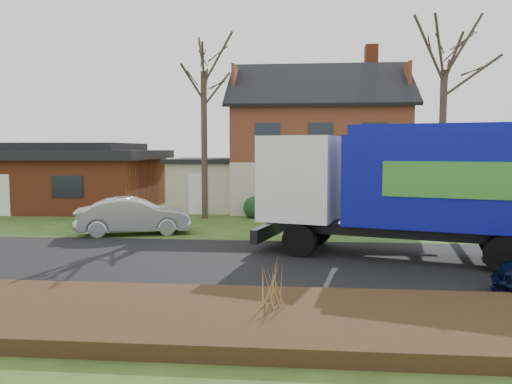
{
  "coord_description": "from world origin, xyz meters",
  "views": [
    {
      "loc": [
        1.1,
        -14.49,
        3.37
      ],
      "look_at": [
        -0.46,
        2.5,
        1.89
      ],
      "focal_mm": 35.0,
      "sensor_mm": 36.0,
      "label": 1
    }
  ],
  "objects": [
    {
      "name": "ground",
      "position": [
        0.0,
        0.0,
        0.0
      ],
      "size": [
        120.0,
        120.0,
        0.0
      ],
      "primitive_type": "plane",
      "color": "#2C4617",
      "rests_on": "ground"
    },
    {
      "name": "road",
      "position": [
        0.0,
        0.0,
        0.01
      ],
      "size": [
        80.0,
        7.0,
        0.02
      ],
      "primitive_type": "cube",
      "color": "black",
      "rests_on": "ground"
    },
    {
      "name": "mulch_verge",
      "position": [
        0.0,
        -5.3,
        0.15
      ],
      "size": [
        80.0,
        3.5,
        0.3
      ],
      "primitive_type": "cube",
      "color": "#2F1F0F",
      "rests_on": "ground"
    },
    {
      "name": "main_house",
      "position": [
        1.49,
        13.91,
        4.03
      ],
      "size": [
        12.95,
        8.95,
        9.26
      ],
      "color": "beige",
      "rests_on": "ground"
    },
    {
      "name": "ranch_house",
      "position": [
        -12.0,
        13.0,
        1.81
      ],
      "size": [
        9.8,
        8.2,
        3.7
      ],
      "color": "#964120",
      "rests_on": "ground"
    },
    {
      "name": "garbage_truck",
      "position": [
        4.68,
        1.02,
        2.36
      ],
      "size": [
        9.87,
        5.06,
        4.09
      ],
      "rotation": [
        0.0,
        0.0,
        -0.28
      ],
      "color": "black",
      "rests_on": "ground"
    },
    {
      "name": "silver_sedan",
      "position": [
        -5.51,
        4.56,
        0.73
      ],
      "size": [
        4.67,
        2.8,
        1.45
      ],
      "primitive_type": "imported",
      "rotation": [
        0.0,
        0.0,
        1.88
      ],
      "color": "#A5A9AD",
      "rests_on": "ground"
    },
    {
      "name": "tree_front_west",
      "position": [
        -3.6,
        9.35,
        8.09
      ],
      "size": [
        3.3,
        3.3,
        9.82
      ],
      "color": "#3C3424",
      "rests_on": "ground"
    },
    {
      "name": "tree_front_east",
      "position": [
        7.38,
        8.69,
        7.97
      ],
      "size": [
        3.53,
        3.53,
        9.81
      ],
      "color": "#413227",
      "rests_on": "ground"
    },
    {
      "name": "tree_back",
      "position": [
        2.09,
        23.16,
        8.51
      ],
      "size": [
        3.22,
        3.22,
        10.21
      ],
      "color": "#3B3123",
      "rests_on": "ground"
    },
    {
      "name": "grass_clump_mid",
      "position": [
        0.56,
        -4.94,
        0.76
      ],
      "size": [
        0.33,
        0.27,
        0.91
      ],
      "color": "#9A7344",
      "rests_on": "mulch_verge"
    }
  ]
}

